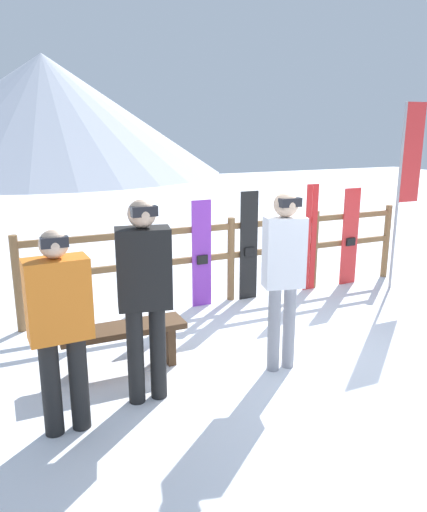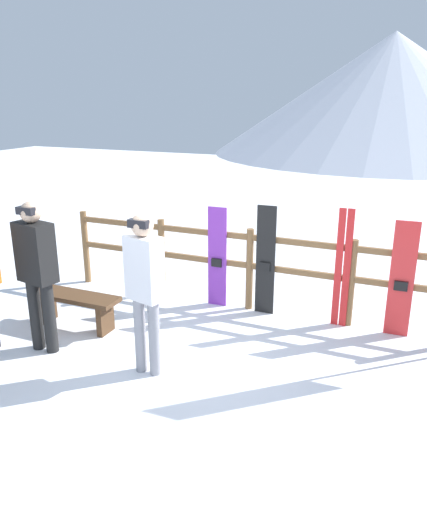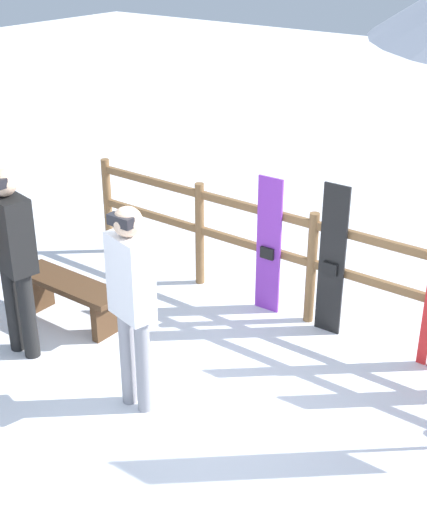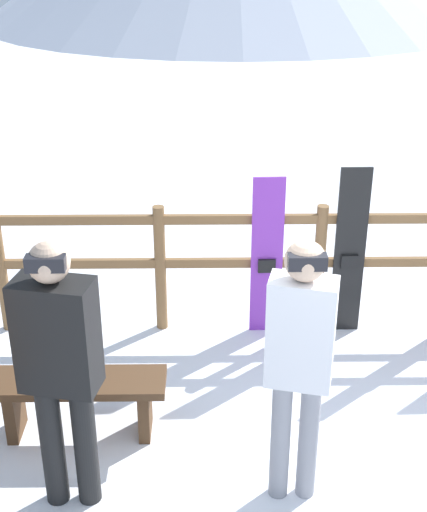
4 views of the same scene
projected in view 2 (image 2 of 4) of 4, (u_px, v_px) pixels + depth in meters
The scene contains 10 objects.
ground_plane at pixel (189, 376), 5.43m from camera, with size 40.00×40.00×0.00m, color white.
mountain_backdrop at pixel (390, 94), 25.55m from camera, with size 18.00×18.00×6.00m.
fence at pixel (250, 262), 6.96m from camera, with size 5.68×0.10×1.18m.
bench at pixel (75, 303), 6.50m from camera, with size 1.24×0.36×0.46m.
person_black at pixel (37, 267), 5.69m from camera, with size 0.50×0.34×1.81m.
person_white at pixel (145, 281), 5.19m from camera, with size 0.43×0.30×1.79m.
snowboard_purple at pixel (217, 258), 7.08m from camera, with size 0.27×0.06×1.45m.
snowboard_black_stripe at pixel (265, 261), 6.80m from camera, with size 0.27×0.06×1.54m.
ski_pair_red at pixel (343, 269), 6.41m from camera, with size 0.19×0.02×1.58m.
snowboard_red at pixel (402, 280), 6.16m from camera, with size 0.29×0.06×1.49m.
Camera 2 is at (2.11, -4.29, 2.91)m, focal length 35.00 mm.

